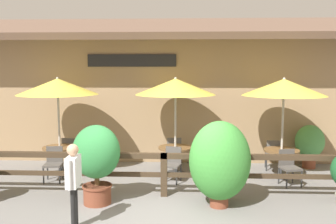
{
  "coord_description": "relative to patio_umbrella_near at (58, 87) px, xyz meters",
  "views": [
    {
      "loc": [
        0.47,
        -6.85,
        2.79
      ],
      "look_at": [
        0.06,
        1.64,
        1.78
      ],
      "focal_mm": 40.0,
      "sensor_mm": 36.0,
      "label": 1
    }
  ],
  "objects": [
    {
      "name": "dining_table_middle",
      "position": [
        3.05,
        0.15,
        -1.73
      ],
      "size": [
        0.9,
        0.9,
        0.72
      ],
      "color": "brown",
      "rests_on": "ground"
    },
    {
      "name": "patio_umbrella_middle",
      "position": [
        3.05,
        0.15,
        0.0
      ],
      "size": [
        2.09,
        2.09,
        2.55
      ],
      "color": "#B7B2A8",
      "rests_on": "ground"
    },
    {
      "name": "patio_umbrella_near",
      "position": [
        0.0,
        0.0,
        0.0
      ],
      "size": [
        2.09,
        2.09,
        2.55
      ],
      "color": "#B7B2A8",
      "rests_on": "ground"
    },
    {
      "name": "chair_middle_streetside",
      "position": [
        2.99,
        -0.56,
        -1.83
      ],
      "size": [
        0.51,
        0.51,
        0.85
      ],
      "rotation": [
        0.0,
        0.0,
        -0.25
      ],
      "color": "#514C47",
      "rests_on": "ground"
    },
    {
      "name": "building_facade",
      "position": [
        2.85,
        1.42,
        -0.14
      ],
      "size": [
        14.28,
        1.49,
        4.23
      ],
      "color": "#997A56",
      "rests_on": "ground"
    },
    {
      "name": "chair_near_wallside",
      "position": [
        0.07,
        0.66,
        -1.83
      ],
      "size": [
        0.43,
        0.43,
        0.85
      ],
      "rotation": [
        0.0,
        0.0,
        3.11
      ],
      "color": "#514C47",
      "rests_on": "ground"
    },
    {
      "name": "dining_table_near",
      "position": [
        0.0,
        -0.0,
        -1.73
      ],
      "size": [
        0.9,
        0.9,
        0.72
      ],
      "color": "brown",
      "rests_on": "ground"
    },
    {
      "name": "chair_far_wallside",
      "position": [
        5.73,
        0.6,
        -1.83
      ],
      "size": [
        0.47,
        0.47,
        0.85
      ],
      "rotation": [
        0.0,
        0.0,
        3.0
      ],
      "color": "#514C47",
      "rests_on": "ground"
    },
    {
      "name": "chair_far_streetside",
      "position": [
        5.79,
        -0.71,
        -1.83
      ],
      "size": [
        0.51,
        0.51,
        0.85
      ],
      "rotation": [
        0.0,
        0.0,
        0.25
      ],
      "color": "#514C47",
      "rests_on": "ground"
    },
    {
      "name": "potted_plant_corner_fern",
      "position": [
        1.5,
        -2.16,
        -1.33
      ],
      "size": [
        0.97,
        0.87,
        1.64
      ],
      "color": "brown",
      "rests_on": "ground"
    },
    {
      "name": "dining_table_far",
      "position": [
        5.77,
        -0.06,
        -1.73
      ],
      "size": [
        0.9,
        0.9,
        0.72
      ],
      "color": "brown",
      "rests_on": "ground"
    },
    {
      "name": "pedestrian",
      "position": [
        1.39,
        -3.36,
        -1.34
      ],
      "size": [
        0.2,
        0.53,
        1.5
      ],
      "rotation": [
        0.0,
        0.0,
        -1.55
      ],
      "color": "black",
      "rests_on": "ground"
    },
    {
      "name": "chair_near_streetside",
      "position": [
        0.07,
        -0.66,
        -1.83
      ],
      "size": [
        0.46,
        0.46,
        0.85
      ],
      "rotation": [
        0.0,
        0.0,
        0.11
      ],
      "color": "#514C47",
      "rests_on": "ground"
    },
    {
      "name": "chair_middle_wallside",
      "position": [
        2.99,
        0.85,
        -1.83
      ],
      "size": [
        0.47,
        0.47,
        0.85
      ],
      "rotation": [
        0.0,
        0.0,
        3.26
      ],
      "color": "#514C47",
      "rests_on": "ground"
    },
    {
      "name": "potted_plant_broad_leaf",
      "position": [
        6.77,
        0.87,
        -1.6
      ],
      "size": [
        0.8,
        0.72,
        1.22
      ],
      "color": "brown",
      "rests_on": "ground"
    },
    {
      "name": "ground_plane",
      "position": [
        2.85,
        -2.68,
        -2.3
      ],
      "size": [
        60.0,
        60.0,
        0.0
      ],
      "primitive_type": "plane",
      "color": "slate"
    },
    {
      "name": "patio_umbrella_far",
      "position": [
        5.77,
        -0.06,
        0.0
      ],
      "size": [
        2.09,
        2.09,
        2.55
      ],
      "color": "#B7B2A8",
      "rests_on": "ground"
    },
    {
      "name": "potted_plant_tall_tropical",
      "position": [
        4.0,
        -2.2,
        -1.37
      ],
      "size": [
        1.23,
        1.11,
        1.75
      ],
      "color": "brown",
      "rests_on": "ground"
    },
    {
      "name": "patio_railing",
      "position": [
        2.85,
        -1.63,
        -1.61
      ],
      "size": [
        10.4,
        0.14,
        0.95
      ],
      "color": "#3D2D1E",
      "rests_on": "ground"
    }
  ]
}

